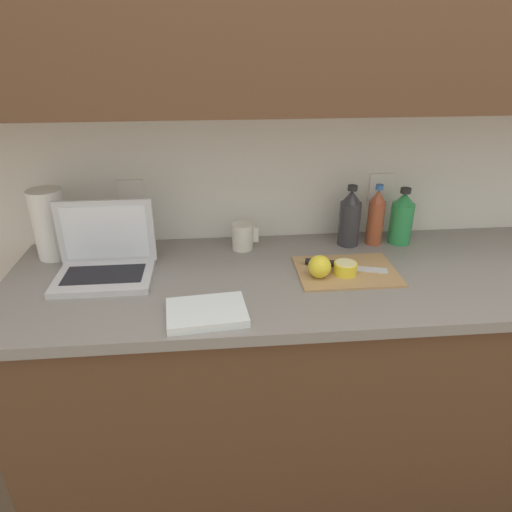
% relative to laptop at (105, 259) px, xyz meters
% --- Properties ---
extents(ground_plane, '(12.00, 12.00, 0.00)m').
position_rel_laptop_xyz_m(ground_plane, '(0.84, -0.06, -0.98)').
color(ground_plane, brown).
rests_on(ground_plane, ground).
extents(wall_back, '(5.20, 0.38, 2.60)m').
position_rel_laptop_xyz_m(wall_back, '(0.84, 0.19, 0.58)').
color(wall_back, white).
rests_on(wall_back, ground_plane).
extents(counter_unit, '(2.33, 0.65, 0.93)m').
position_rel_laptop_xyz_m(counter_unit, '(0.86, -0.06, -0.51)').
color(counter_unit, brown).
rests_on(counter_unit, ground_plane).
extents(laptop, '(0.31, 0.22, 0.23)m').
position_rel_laptop_xyz_m(laptop, '(0.00, 0.00, 0.00)').
color(laptop, silver).
rests_on(laptop, counter_unit).
extents(cutting_board, '(0.33, 0.24, 0.01)m').
position_rel_laptop_xyz_m(cutting_board, '(0.79, -0.06, -0.05)').
color(cutting_board, tan).
rests_on(cutting_board, counter_unit).
extents(knife, '(0.27, 0.10, 0.02)m').
position_rel_laptop_xyz_m(knife, '(0.74, -0.03, -0.04)').
color(knife, silver).
rests_on(knife, cutting_board).
extents(lemon_half_cut, '(0.08, 0.08, 0.04)m').
position_rel_laptop_xyz_m(lemon_half_cut, '(0.77, -0.08, -0.03)').
color(lemon_half_cut, yellow).
rests_on(lemon_half_cut, cutting_board).
extents(lemon_whole_beside, '(0.07, 0.07, 0.07)m').
position_rel_laptop_xyz_m(lemon_whole_beside, '(0.68, -0.10, -0.01)').
color(lemon_whole_beside, yellow).
rests_on(lemon_whole_beside, cutting_board).
extents(bottle_green_soda, '(0.08, 0.08, 0.21)m').
position_rel_laptop_xyz_m(bottle_green_soda, '(1.05, 0.16, 0.04)').
color(bottle_green_soda, '#2D934C').
rests_on(bottle_green_soda, counter_unit).
extents(bottle_oil_tall, '(0.06, 0.06, 0.23)m').
position_rel_laptop_xyz_m(bottle_oil_tall, '(0.95, 0.16, 0.05)').
color(bottle_oil_tall, '#A34C2D').
rests_on(bottle_oil_tall, counter_unit).
extents(bottle_water_clear, '(0.08, 0.08, 0.23)m').
position_rel_laptop_xyz_m(bottle_water_clear, '(0.85, 0.16, 0.05)').
color(bottle_water_clear, '#333338').
rests_on(bottle_water_clear, counter_unit).
extents(measuring_cup, '(0.10, 0.08, 0.10)m').
position_rel_laptop_xyz_m(measuring_cup, '(0.46, 0.16, -0.01)').
color(measuring_cup, silver).
rests_on(measuring_cup, counter_unit).
extents(paper_towel_roll, '(0.11, 0.11, 0.24)m').
position_rel_laptop_xyz_m(paper_towel_roll, '(-0.21, 0.16, 0.07)').
color(paper_towel_roll, white).
rests_on(paper_towel_roll, counter_unit).
extents(dish_towel, '(0.23, 0.18, 0.02)m').
position_rel_laptop_xyz_m(dish_towel, '(0.33, -0.28, -0.04)').
color(dish_towel, white).
rests_on(dish_towel, counter_unit).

